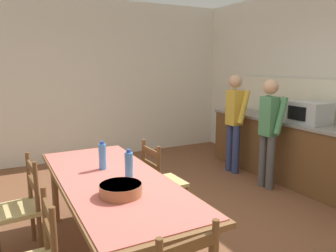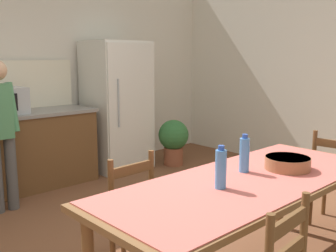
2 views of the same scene
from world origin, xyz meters
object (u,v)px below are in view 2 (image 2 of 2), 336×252
refrigerator (117,106)px  bottle_off_centre (244,154)px  potted_plant (173,139)px  dining_table (247,189)px  serving_bowl (288,162)px  person_at_counter (0,128)px  microwave (2,101)px  chair_side_far_left (121,214)px  bottle_near_centre (221,169)px

refrigerator → bottle_off_centre: 3.05m
refrigerator → potted_plant: refrigerator is taller
dining_table → potted_plant: 3.14m
potted_plant → dining_table: bearing=-124.7°
dining_table → serving_bowl: 0.42m
dining_table → serving_bowl: (0.39, -0.06, 0.13)m
refrigerator → dining_table: size_ratio=0.79×
bottle_off_centre → person_at_counter: bearing=108.7°
bottle_off_centre → microwave: bearing=101.3°
dining_table → person_at_counter: (-0.69, 2.49, 0.17)m
chair_side_far_left → potted_plant: size_ratio=1.36×
bottle_near_centre → refrigerator: bearing=65.2°
bottle_off_centre → potted_plant: bottle_off_centre is taller
bottle_near_centre → potted_plant: (2.06, 2.57, -0.51)m
bottle_off_centre → chair_side_far_left: 0.99m
microwave → dining_table: size_ratio=0.22×
refrigerator → microwave: refrigerator is taller
microwave → person_at_counter: 0.60m
dining_table → bottle_off_centre: bearing=44.6°
dining_table → chair_side_far_left: bearing=124.9°
bottle_near_centre → microwave: bearing=93.6°
refrigerator → chair_side_far_left: refrigerator is taller
refrigerator → chair_side_far_left: bearing=-125.4°
refrigerator → microwave: 1.58m
refrigerator → potted_plant: (0.68, -0.43, -0.50)m
serving_bowl → person_at_counter: person_at_counter is taller
bottle_off_centre → chair_side_far_left: bottle_off_centre is taller
microwave → potted_plant: (2.25, -0.45, -0.69)m
bottle_off_centre → potted_plant: bearing=55.8°
microwave → bottle_off_centre: (0.58, -2.90, -0.18)m
potted_plant → refrigerator: bearing=147.7°
serving_bowl → potted_plant: serving_bowl is taller
refrigerator → bottle_near_centre: (-1.38, -2.99, 0.01)m
bottle_near_centre → person_at_counter: size_ratio=0.18×
serving_bowl → potted_plant: size_ratio=0.48×
bottle_near_centre → bottle_off_centre: bearing=15.9°
person_at_counter → microwave: bearing=-23.2°
dining_table → person_at_counter: person_at_counter is taller
refrigerator → serving_bowl: refrigerator is taller
bottle_off_centre → person_at_counter: (-0.80, 2.38, -0.03)m
person_at_counter → bottle_off_centre: bearing=-161.3°
bottle_near_centre → potted_plant: bearing=51.2°
bottle_off_centre → chair_side_far_left: bearing=135.1°
dining_table → potted_plant: bearing=55.3°
dining_table → bottle_near_centre: (-0.28, -0.00, 0.20)m
microwave → potted_plant: bearing=-11.3°
bottle_near_centre → bottle_off_centre: same height
microwave → bottle_near_centre: size_ratio=1.85×
dining_table → bottle_near_centre: size_ratio=8.35×
chair_side_far_left → serving_bowl: bearing=136.6°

